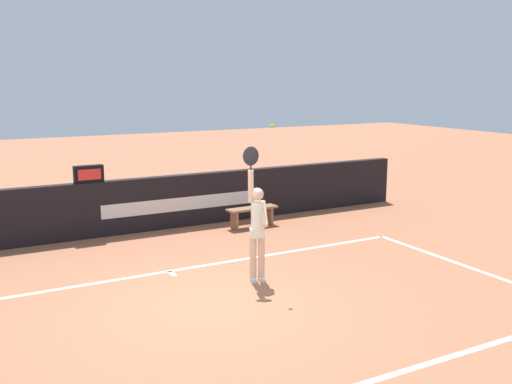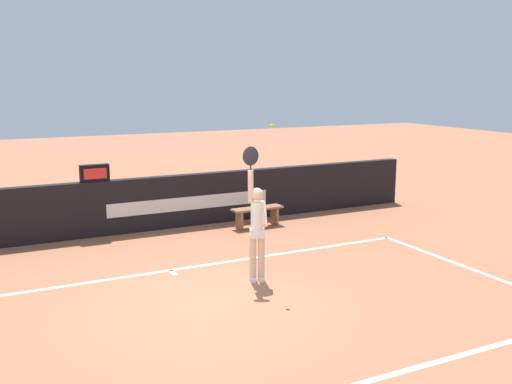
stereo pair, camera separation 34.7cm
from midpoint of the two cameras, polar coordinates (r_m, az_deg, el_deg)
The scene contains 7 objects.
ground_plane at distance 9.75m, azimuth -3.82°, elevation -10.85°, with size 60.00×60.00×0.00m, color #A76444.
court_lines at distance 9.21m, azimuth -2.23°, elevation -12.19°, with size 10.62×5.21×0.00m.
back_wall at distance 14.18m, azimuth -11.76°, elevation -1.34°, with size 16.01×0.25×1.30m.
speed_display at distance 13.87m, azimuth -14.85°, elevation 1.81°, with size 0.66×0.19×0.39m.
tennis_player at distance 10.47m, azimuth 1.04°, elevation -3.36°, with size 0.47×0.47×2.48m.
tennis_ball at distance 10.03m, azimuth 2.57°, elevation 6.46°, with size 0.07×0.07×0.07m.
courtside_bench_near at distance 14.48m, azimuth 0.81°, elevation -2.00°, with size 1.33×0.41×0.49m.
Camera 2 is at (-3.30, -8.45, 3.63)m, focal length 40.85 mm.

